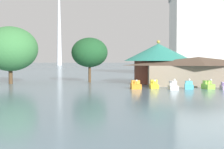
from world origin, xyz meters
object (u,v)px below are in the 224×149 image
shoreline_tree_tall_left (10,49)px  distant_broadcast_tower (59,4)px  boathouse (198,71)px  green_roof_pavilion (158,60)px  shoreline_tree_mid (90,52)px  pedal_boat_cyan (189,86)px  pedal_boat_yellow (154,85)px  pedal_boat_white (173,86)px  pedal_boat_lime (208,85)px  pedal_boat_orange (136,85)px

shoreline_tree_tall_left → distant_broadcast_tower: bearing=101.4°
boathouse → shoreline_tree_tall_left: 36.69m
green_roof_pavilion → shoreline_tree_mid: (-14.29, 1.29, 1.56)m
shoreline_tree_tall_left → pedal_boat_cyan: bearing=-16.1°
pedal_boat_yellow → green_roof_pavilion: size_ratio=0.17×
pedal_boat_cyan → shoreline_tree_tall_left: size_ratio=0.26×
pedal_boat_white → pedal_boat_lime: pedal_boat_white is taller
green_roof_pavilion → shoreline_tree_tall_left: bearing=-173.0°
boathouse → shoreline_tree_mid: bearing=161.1°
pedal_boat_yellow → pedal_boat_lime: bearing=81.0°
pedal_boat_white → green_roof_pavilion: 14.95m
pedal_boat_yellow → pedal_boat_white: 3.55m
pedal_boat_orange → shoreline_tree_tall_left: size_ratio=0.23×
pedal_boat_orange → pedal_boat_white: 5.97m
green_roof_pavilion → pedal_boat_orange: bearing=-108.9°
shoreline_tree_mid → boathouse: bearing=-18.9°
pedal_boat_cyan → pedal_boat_white: bearing=-62.3°
pedal_boat_cyan → shoreline_tree_mid: bearing=-122.2°
green_roof_pavilion → pedal_boat_yellow: bearing=-97.6°
shoreline_tree_mid → green_roof_pavilion: bearing=-5.2°
pedal_boat_cyan → distant_broadcast_tower: distant_broadcast_tower is taller
pedal_boat_yellow → green_roof_pavilion: 13.05m
pedal_boat_cyan → pedal_boat_lime: 3.15m
pedal_boat_yellow → boathouse: (8.53, 6.27, 2.22)m
pedal_boat_orange → pedal_boat_yellow: (3.03, 1.37, -0.01)m
pedal_boat_orange → shoreline_tree_tall_left: (-24.82, 9.99, 6.39)m
pedal_boat_white → boathouse: size_ratio=0.13×
pedal_boat_white → pedal_boat_yellow: bearing=-129.8°
boathouse → pedal_boat_lime: bearing=-88.6°
pedal_boat_cyan → green_roof_pavilion: (-3.93, 13.24, 4.26)m
pedal_boat_cyan → green_roof_pavilion: 14.46m
pedal_boat_white → shoreline_tree_tall_left: (-30.76, 10.67, 6.40)m
green_roof_pavilion → shoreline_tree_tall_left: (-29.49, -3.61, 2.17)m
pedal_boat_orange → shoreline_tree_tall_left: bearing=-119.3°
pedal_boat_orange → shoreline_tree_mid: (-9.62, 14.89, 5.78)m
boathouse → green_roof_pavilion: (-6.90, 5.96, 2.01)m
pedal_boat_orange → pedal_boat_white: size_ratio=1.04×
pedal_boat_cyan → distant_broadcast_tower: bearing=-156.4°
pedal_boat_cyan → shoreline_tree_mid: (-18.22, 14.53, 5.82)m
pedal_boat_yellow → pedal_boat_white: bearing=50.0°
pedal_boat_white → shoreline_tree_tall_left: shoreline_tree_tall_left is taller
pedal_boat_orange → pedal_boat_cyan: pedal_boat_cyan is taller
pedal_boat_lime → shoreline_tree_tall_left: bearing=-119.2°
boathouse → green_roof_pavilion: size_ratio=1.41×
pedal_boat_orange → boathouse: boathouse is taller
pedal_boat_orange → pedal_boat_lime: pedal_boat_lime is taller
green_roof_pavilion → distant_broadcast_tower: (-85.57, 275.38, 61.78)m
boathouse → shoreline_tree_mid: size_ratio=2.10×
pedal_boat_cyan → pedal_boat_lime: pedal_boat_cyan is taller
pedal_boat_yellow → shoreline_tree_mid: shoreline_tree_mid is taller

